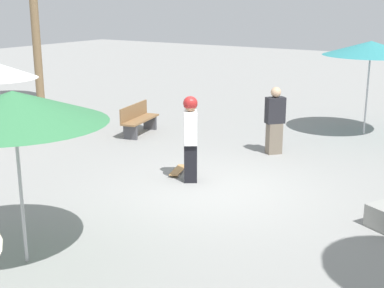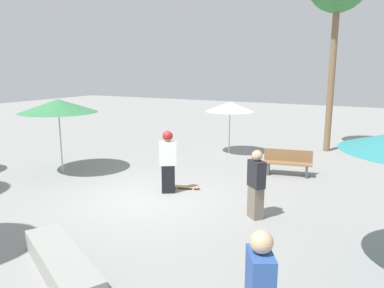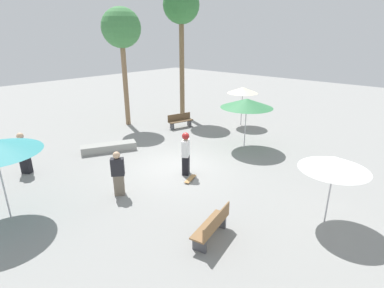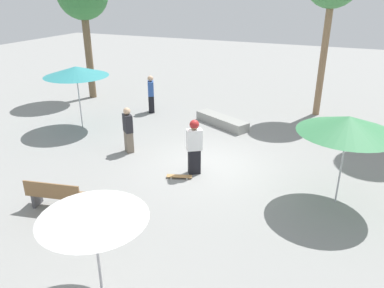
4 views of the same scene
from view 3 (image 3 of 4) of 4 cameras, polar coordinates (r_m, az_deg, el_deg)
name	(u,v)px [view 3 (image 3 of 4)]	position (r m, az deg, el deg)	size (l,w,h in m)	color
ground_plane	(178,168)	(13.13, -2.68, -4.56)	(60.00, 60.00, 0.00)	gray
skater_main	(186,152)	(12.17, -1.20, -1.56)	(0.55, 0.49, 1.81)	black
skateboard	(190,179)	(12.04, -0.31, -6.63)	(0.82, 0.44, 0.07)	#B7844C
concrete_ledge	(109,148)	(15.44, -15.56, -0.65)	(2.65, 1.77, 0.39)	gray
bench_near	(180,121)	(18.70, -2.25, 4.44)	(1.66, 0.85, 0.85)	#47474C
bench_far	(212,226)	(8.72, 3.86, -15.34)	(1.66, 0.75, 0.85)	#47474C
shade_umbrella_cream	(243,90)	(19.03, 9.64, 10.08)	(1.90, 1.90, 2.43)	#B7B7BC
shade_umbrella_white	(335,163)	(9.58, 25.54, -3.32)	(2.00, 2.00, 2.19)	#B7B7BC
shade_umbrella_green	(247,103)	(15.08, 10.39, 7.67)	(2.59, 2.59, 2.53)	#B7B7BC
palm_tree_far_back	(181,8)	(20.92, -2.06, 24.42)	(2.33, 2.33, 8.42)	brown
palm_tree_left	(121,30)	(19.17, -13.31, 20.41)	(2.31, 2.31, 7.01)	#896B4C
bystander_watching	(118,174)	(10.99, -13.89, -5.50)	(0.51, 0.49, 1.67)	#726656
bystander_far	(24,153)	(14.14, -29.41, -1.55)	(0.47, 0.55, 1.77)	black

